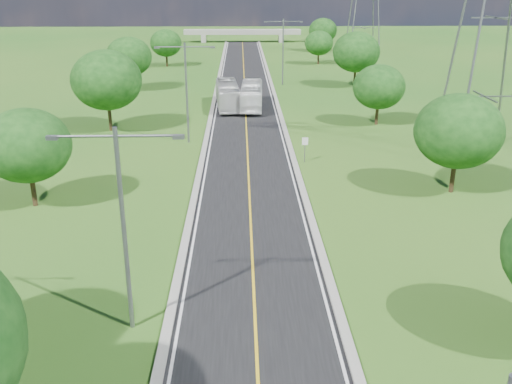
{
  "coord_description": "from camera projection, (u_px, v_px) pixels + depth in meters",
  "views": [
    {
      "loc": [
        -0.61,
        -11.83,
        16.01
      ],
      "look_at": [
        0.32,
        22.47,
        3.0
      ],
      "focal_mm": 40.0,
      "sensor_mm": 36.0,
      "label": 1
    }
  ],
  "objects": [
    {
      "name": "ground",
      "position": [
        246.0,
        110.0,
        72.83
      ],
      "size": [
        260.0,
        260.0,
        0.0
      ],
      "primitive_type": "plane",
      "color": "#215919",
      "rests_on": "ground"
    },
    {
      "name": "road",
      "position": [
        245.0,
        100.0,
        78.43
      ],
      "size": [
        8.0,
        150.0,
        0.06
      ],
      "primitive_type": "cube",
      "color": "black",
      "rests_on": "ground"
    },
    {
      "name": "curb_left",
      "position": [
        214.0,
        100.0,
        78.3
      ],
      "size": [
        0.5,
        150.0,
        0.22
      ],
      "primitive_type": "cube",
      "color": "gray",
      "rests_on": "ground"
    },
    {
      "name": "curb_right",
      "position": [
        276.0,
        99.0,
        78.51
      ],
      "size": [
        0.5,
        150.0,
        0.22
      ],
      "primitive_type": "cube",
      "color": "gray",
      "rests_on": "ground"
    },
    {
      "name": "speed_limit_sign",
      "position": [
        305.0,
        145.0,
        51.82
      ],
      "size": [
        0.55,
        0.09,
        2.4
      ],
      "color": "slate",
      "rests_on": "ground"
    },
    {
      "name": "overpass",
      "position": [
        242.0,
        33.0,
        146.75
      ],
      "size": [
        30.0,
        3.0,
        3.2
      ],
      "color": "gray",
      "rests_on": "ground"
    },
    {
      "name": "streetlight_near_left",
      "position": [
        122.0,
        215.0,
        25.71
      ],
      "size": [
        5.9,
        0.25,
        10.0
      ],
      "color": "slate",
      "rests_on": "ground"
    },
    {
      "name": "streetlight_mid_left",
      "position": [
        186.0,
        85.0,
        56.55
      ],
      "size": [
        5.9,
        0.25,
        10.0
      ],
      "color": "slate",
      "rests_on": "ground"
    },
    {
      "name": "streetlight_far_right",
      "position": [
        283.0,
        46.0,
        87.7
      ],
      "size": [
        5.9,
        0.25,
        10.0
      ],
      "color": "slate",
      "rests_on": "ground"
    },
    {
      "name": "power_tower_near",
      "position": [
        498.0,
        1.0,
        49.73
      ],
      "size": [
        9.0,
        6.4,
        28.0
      ],
      "color": "slate",
      "rests_on": "ground"
    },
    {
      "name": "tree_lb",
      "position": [
        27.0,
        145.0,
        40.87
      ],
      "size": [
        6.3,
        6.3,
        7.33
      ],
      "color": "black",
      "rests_on": "ground"
    },
    {
      "name": "tree_lc",
      "position": [
        107.0,
        80.0,
        61.13
      ],
      "size": [
        7.56,
        7.56,
        8.79
      ],
      "color": "black",
      "rests_on": "ground"
    },
    {
      "name": "tree_ld",
      "position": [
        129.0,
        57.0,
        83.73
      ],
      "size": [
        6.72,
        6.72,
        7.82
      ],
      "color": "black",
      "rests_on": "ground"
    },
    {
      "name": "tree_le",
      "position": [
        166.0,
        43.0,
        106.45
      ],
      "size": [
        5.88,
        5.88,
        6.84
      ],
      "color": "black",
      "rests_on": "ground"
    },
    {
      "name": "tree_rb",
      "position": [
        459.0,
        131.0,
        43.44
      ],
      "size": [
        6.72,
        6.72,
        7.82
      ],
      "color": "black",
      "rests_on": "ground"
    },
    {
      "name": "tree_rc",
      "position": [
        379.0,
        87.0,
        64.2
      ],
      "size": [
        5.88,
        5.88,
        6.84
      ],
      "color": "black",
      "rests_on": "ground"
    },
    {
      "name": "tree_rd",
      "position": [
        356.0,
        52.0,
        86.35
      ],
      "size": [
        7.14,
        7.14,
        8.3
      ],
      "color": "black",
      "rests_on": "ground"
    },
    {
      "name": "tree_re",
      "position": [
        319.0,
        43.0,
        109.16
      ],
      "size": [
        5.46,
        5.46,
        6.35
      ],
      "color": "black",
      "rests_on": "ground"
    },
    {
      "name": "tree_rf",
      "position": [
        323.0,
        30.0,
        127.72
      ],
      "size": [
        6.3,
        6.3,
        7.33
      ],
      "color": "black",
      "rests_on": "ground"
    },
    {
      "name": "bus_outbound",
      "position": [
        252.0,
        96.0,
        73.26
      ],
      "size": [
        3.08,
        11.33,
        3.13
      ],
      "primitive_type": "imported",
      "rotation": [
        0.0,
        0.0,
        3.1
      ],
      "color": "white",
      "rests_on": "road"
    },
    {
      "name": "bus_inbound",
      "position": [
        228.0,
        95.0,
        73.63
      ],
      "size": [
        3.52,
        11.62,
        3.19
      ],
      "primitive_type": "imported",
      "rotation": [
        0.0,
        0.0,
        0.07
      ],
      "color": "silver",
      "rests_on": "road"
    }
  ]
}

